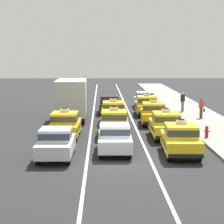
% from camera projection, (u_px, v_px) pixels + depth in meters
% --- Properties ---
extents(ground_plane, '(160.00, 160.00, 0.00)m').
position_uv_depth(ground_plane, '(119.00, 163.00, 24.51)').
color(ground_plane, '#232326').
extents(lane_stripe_left_center, '(0.14, 80.00, 0.01)m').
position_uv_depth(lane_stripe_left_center, '(93.00, 113.00, 44.33)').
color(lane_stripe_left_center, silver).
rests_on(lane_stripe_left_center, ground).
extents(lane_stripe_center_right, '(0.14, 80.00, 0.01)m').
position_uv_depth(lane_stripe_center_right, '(129.00, 113.00, 44.40)').
color(lane_stripe_center_right, silver).
rests_on(lane_stripe_center_right, ground).
extents(sidewalk_curb, '(4.00, 90.00, 0.15)m').
position_uv_depth(sidewalk_curb, '(203.00, 120.00, 39.54)').
color(sidewalk_curb, gray).
rests_on(sidewalk_curb, ground).
extents(sedan_left_nearest, '(1.82, 4.32, 1.58)m').
position_uv_depth(sedan_left_nearest, '(56.00, 142.00, 25.49)').
color(sedan_left_nearest, black).
rests_on(sedan_left_nearest, ground).
extents(taxi_left_second, '(1.90, 4.59, 1.96)m').
position_uv_depth(taxi_left_second, '(65.00, 125.00, 31.53)').
color(taxi_left_second, black).
rests_on(taxi_left_second, ground).
extents(box_truck_left_third, '(2.36, 6.98, 3.27)m').
position_uv_depth(box_truck_left_third, '(72.00, 98.00, 39.64)').
color(box_truck_left_third, black).
rests_on(box_truck_left_third, ground).
extents(sedan_center_nearest, '(1.80, 4.32, 1.58)m').
position_uv_depth(sedan_center_nearest, '(115.00, 138.00, 26.87)').
color(sedan_center_nearest, black).
rests_on(sedan_center_nearest, ground).
extents(taxi_center_second, '(1.92, 4.60, 1.96)m').
position_uv_depth(taxi_center_second, '(114.00, 122.00, 32.44)').
color(taxi_center_second, black).
rests_on(taxi_center_second, ground).
extents(taxi_center_third, '(1.90, 4.59, 1.96)m').
position_uv_depth(taxi_center_third, '(113.00, 112.00, 38.24)').
color(taxi_center_third, black).
rests_on(taxi_center_third, ground).
extents(sedan_center_fourth, '(1.78, 4.31, 1.58)m').
position_uv_depth(sedan_center_fourth, '(109.00, 104.00, 44.30)').
color(sedan_center_fourth, black).
rests_on(sedan_center_fourth, ground).
extents(taxi_right_nearest, '(1.99, 4.63, 1.96)m').
position_uv_depth(taxi_right_nearest, '(181.00, 139.00, 26.30)').
color(taxi_right_nearest, black).
rests_on(taxi_right_nearest, ground).
extents(taxi_right_second, '(1.87, 4.58, 1.96)m').
position_uv_depth(taxi_right_second, '(166.00, 125.00, 31.53)').
color(taxi_right_second, black).
rests_on(taxi_right_second, ground).
extents(taxi_right_third, '(2.03, 4.64, 1.96)m').
position_uv_depth(taxi_right_third, '(153.00, 113.00, 37.51)').
color(taxi_right_third, black).
rests_on(taxi_right_third, ground).
extents(taxi_right_fourth, '(1.89, 4.59, 1.96)m').
position_uv_depth(taxi_right_fourth, '(147.00, 105.00, 43.07)').
color(taxi_right_fourth, black).
rests_on(taxi_right_fourth, ground).
extents(sedan_right_fifth, '(1.83, 4.33, 1.58)m').
position_uv_depth(sedan_right_fifth, '(144.00, 99.00, 48.73)').
color(sedan_right_fifth, black).
rests_on(sedan_right_fifth, ground).
extents(pedestrian_near_crosswalk, '(0.36, 0.24, 1.70)m').
position_uv_depth(pedestrian_near_crosswalk, '(183.00, 102.00, 44.72)').
color(pedestrian_near_crosswalk, slate).
rests_on(pedestrian_near_crosswalk, sidewalk_curb).
extents(pedestrian_mid_block, '(0.47, 0.24, 1.59)m').
position_uv_depth(pedestrian_mid_block, '(201.00, 108.00, 40.15)').
color(pedestrian_mid_block, '#473828').
rests_on(pedestrian_mid_block, sidewalk_curb).
extents(fire_hydrant, '(0.36, 0.22, 0.73)m').
position_uv_depth(fire_hydrant, '(207.00, 131.00, 31.03)').
color(fire_hydrant, red).
rests_on(fire_hydrant, sidewalk_curb).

